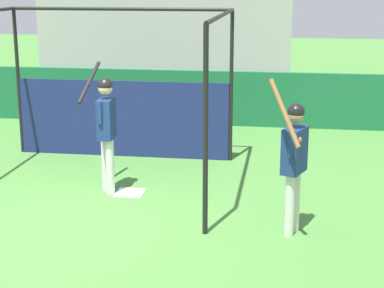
% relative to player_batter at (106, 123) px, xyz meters
% --- Properties ---
extents(ground_plane, '(60.00, 60.00, 0.00)m').
position_rel_player_batter_xyz_m(ground_plane, '(-0.15, -1.61, -1.13)').
color(ground_plane, '#477F38').
extents(outfield_wall, '(24.00, 0.12, 1.27)m').
position_rel_player_batter_xyz_m(outfield_wall, '(-0.15, 5.10, -0.50)').
color(outfield_wall, '#196038').
rests_on(outfield_wall, ground).
extents(bleacher_section, '(5.95, 3.20, 2.95)m').
position_rel_player_batter_xyz_m(bleacher_section, '(-0.15, 6.76, 0.34)').
color(bleacher_section, '#9E9E99').
rests_on(bleacher_section, ground).
extents(batting_cage, '(4.18, 3.70, 2.81)m').
position_rel_player_batter_xyz_m(batting_cage, '(-0.29, 1.59, 0.07)').
color(batting_cage, black).
rests_on(batting_cage, ground).
extents(home_plate, '(0.44, 0.44, 0.02)m').
position_rel_player_batter_xyz_m(home_plate, '(0.36, -0.01, -1.12)').
color(home_plate, white).
rests_on(home_plate, ground).
extents(player_batter, '(0.55, 0.89, 2.02)m').
position_rel_player_batter_xyz_m(player_batter, '(0.00, 0.00, 0.00)').
color(player_batter, silver).
rests_on(player_batter, ground).
extents(player_waiting, '(0.55, 0.81, 2.11)m').
position_rel_player_batter_xyz_m(player_waiting, '(2.90, -1.30, -0.05)').
color(player_waiting, silver).
rests_on(player_waiting, ground).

